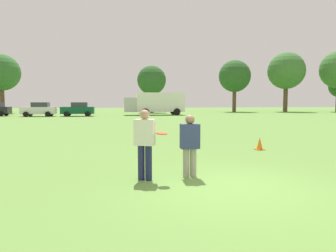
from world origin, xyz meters
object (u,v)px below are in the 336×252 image
(traffic_cone, at_px, (260,144))
(parked_car_mid_left, at_px, (39,109))
(player_defender, at_px, (190,142))
(frisbee, at_px, (162,133))
(parked_car_center, at_px, (78,109))
(box_truck, at_px, (156,103))
(player_thrower, at_px, (145,141))

(traffic_cone, bearing_deg, parked_car_mid_left, 117.08)
(parked_car_mid_left, bearing_deg, player_defender, -70.91)
(frisbee, height_order, parked_car_center, parked_car_center)
(parked_car_mid_left, bearing_deg, box_truck, 6.45)
(player_thrower, bearing_deg, box_truck, 82.21)
(player_thrower, bearing_deg, player_defender, 5.61)
(box_truck, bearing_deg, parked_car_mid_left, -173.55)
(player_thrower, xyz_separation_m, parked_car_center, (-5.64, 33.60, -0.02))
(parked_car_center, bearing_deg, box_truck, 10.41)
(parked_car_center, xyz_separation_m, box_truck, (10.49, 1.93, 0.83))
(player_thrower, bearing_deg, traffic_cone, 37.93)
(player_thrower, distance_m, parked_car_mid_left, 35.39)
(player_defender, distance_m, traffic_cone, 5.24)
(frisbee, height_order, box_truck, box_truck)
(player_thrower, bearing_deg, frisbee, -23.02)
(frisbee, bearing_deg, parked_car_center, 100.10)
(parked_car_mid_left, bearing_deg, traffic_cone, -62.92)
(player_thrower, relative_size, player_defender, 1.09)
(parked_car_center, relative_size, box_truck, 0.49)
(traffic_cone, xyz_separation_m, parked_car_mid_left, (-15.35, 30.03, 0.69))
(traffic_cone, distance_m, parked_car_mid_left, 33.73)
(frisbee, height_order, traffic_cone, frisbee)
(player_defender, relative_size, parked_car_center, 0.37)
(traffic_cone, relative_size, box_truck, 0.06)
(frisbee, distance_m, parked_car_mid_left, 35.66)
(player_thrower, distance_m, traffic_cone, 6.16)
(player_defender, xyz_separation_m, parked_car_center, (-6.76, 33.49, 0.06))
(frisbee, relative_size, parked_car_mid_left, 0.06)
(parked_car_mid_left, xyz_separation_m, parked_car_center, (4.90, -0.19, 0.00))
(frisbee, relative_size, parked_car_center, 0.06)
(parked_car_mid_left, relative_size, parked_car_center, 1.00)
(box_truck, bearing_deg, parked_car_center, -169.59)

